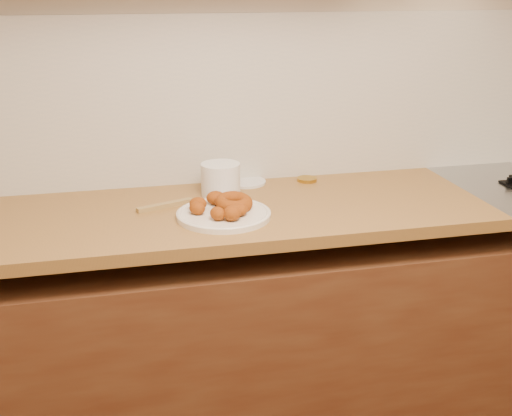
{
  "coord_description": "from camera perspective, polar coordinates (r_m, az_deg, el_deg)",
  "views": [
    {
      "loc": [
        -0.72,
        -0.27,
        1.61
      ],
      "look_at": [
        -0.29,
        1.58,
        0.93
      ],
      "focal_mm": 45.0,
      "sensor_mm": 36.0,
      "label": 1
    }
  ],
  "objects": [
    {
      "name": "plastic_tub",
      "position": [
        2.22,
        -3.16,
        2.55
      ],
      "size": [
        0.16,
        0.16,
        0.11
      ],
      "primitive_type": "cylinder",
      "rotation": [
        0.0,
        0.0,
        0.2
      ],
      "color": "white",
      "rests_on": "butcher_block"
    },
    {
      "name": "tub_lid",
      "position": [
        2.36,
        -0.91,
        2.33
      ],
      "size": [
        0.17,
        0.17,
        0.01
      ],
      "primitive_type": "cylinder",
      "rotation": [
        0.0,
        0.0,
        0.15
      ],
      "color": "silver",
      "rests_on": "butcher_block"
    },
    {
      "name": "base_cabinet",
      "position": [
        2.41,
        6.21,
        -10.85
      ],
      "size": [
        3.6,
        0.6,
        0.77
      ],
      "primitive_type": "cube",
      "color": "brown",
      "rests_on": "floor"
    },
    {
      "name": "butcher_block",
      "position": [
        2.09,
        -10.4,
        -1.08
      ],
      "size": [
        2.3,
        0.62,
        0.04
      ],
      "primitive_type": "cube",
      "color": "olive",
      "rests_on": "base_cabinet"
    },
    {
      "name": "wall_back",
      "position": [
        2.39,
        4.6,
        13.4
      ],
      "size": [
        4.0,
        0.02,
        2.7
      ],
      "primitive_type": "cube",
      "color": "#C5B194",
      "rests_on": "ground"
    },
    {
      "name": "ring_donut",
      "position": [
        2.04,
        -2.0,
        0.51
      ],
      "size": [
        0.17,
        0.17,
        0.05
      ],
      "primitive_type": "torus",
      "rotation": [
        0.1,
        0.0,
        0.68
      ],
      "color": "#983B0F",
      "rests_on": "donut_plate"
    },
    {
      "name": "backsplash",
      "position": [
        2.4,
        4.59,
        9.81
      ],
      "size": [
        3.6,
        0.02,
        0.6
      ],
      "primitive_type": "cube",
      "color": "#BBB7AA",
      "rests_on": "wall_back"
    },
    {
      "name": "brass_jar_lid",
      "position": [
        2.39,
        4.55,
        2.55
      ],
      "size": [
        0.08,
        0.08,
        0.01
      ],
      "primitive_type": "cylinder",
      "rotation": [
        0.0,
        0.0,
        0.13
      ],
      "color": "#AF8829",
      "rests_on": "butcher_block"
    },
    {
      "name": "fried_dough_chunks",
      "position": [
        2.0,
        -3.4,
        0.08
      ],
      "size": [
        0.2,
        0.23,
        0.05
      ],
      "color": "#983B0F",
      "rests_on": "donut_plate"
    },
    {
      "name": "wooden_utensil",
      "position": [
        2.13,
        -8.1,
        0.24
      ],
      "size": [
        0.19,
        0.09,
        0.02
      ],
      "primitive_type": "cube",
      "rotation": [
        0.0,
        0.0,
        0.35
      ],
      "color": "olive",
      "rests_on": "butcher_block"
    },
    {
      "name": "donut_plate",
      "position": [
        2.02,
        -2.89,
        -0.6
      ],
      "size": [
        0.3,
        0.3,
        0.02
      ],
      "primitive_type": "cylinder",
      "color": "silver",
      "rests_on": "butcher_block"
    }
  ]
}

